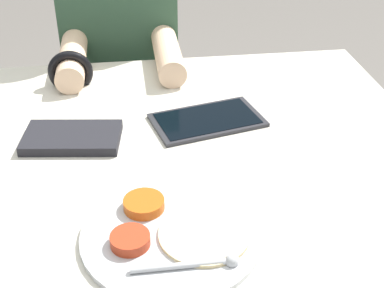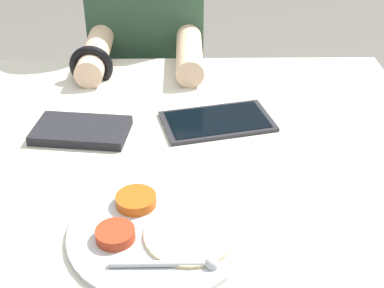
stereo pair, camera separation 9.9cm
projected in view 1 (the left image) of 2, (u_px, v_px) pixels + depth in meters
The scene contains 5 objects.
dining_table at pixel (185, 275), 1.27m from camera, with size 1.04×0.92×0.71m.
thali_tray at pixel (171, 233), 0.86m from camera, with size 0.29×0.29×0.03m.
red_notebook at pixel (72, 138), 1.10m from camera, with size 0.21×0.14×0.02m.
tablet_device at pixel (207, 120), 1.17m from camera, with size 0.26×0.19×0.01m.
person_diner at pixel (123, 79), 1.66m from camera, with size 0.34×0.47×1.21m.
Camera 1 is at (-0.10, -0.90, 1.31)m, focal length 50.00 mm.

